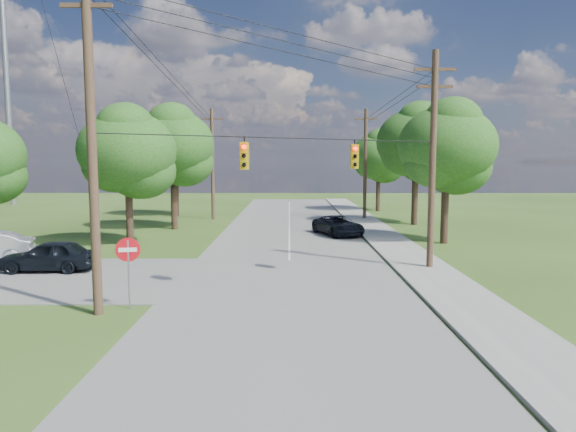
{
  "coord_description": "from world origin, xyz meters",
  "views": [
    {
      "loc": [
        2.0,
        -16.84,
        5.24
      ],
      "look_at": [
        1.94,
        5.0,
        2.94
      ],
      "focal_mm": 32.0,
      "sensor_mm": 36.0,
      "label": 1
    }
  ],
  "objects_px": {
    "car_cross_dark": "(49,256)",
    "car_main_north": "(338,225)",
    "pole_ne": "(433,157)",
    "do_not_enter_sign": "(128,258)",
    "pole_north_w": "(212,163)",
    "pole_north_e": "(365,163)",
    "pole_sw": "(91,132)"
  },
  "relations": [
    {
      "from": "pole_north_w",
      "to": "car_cross_dark",
      "type": "xyz_separation_m",
      "value": [
        -4.51,
        -22.66,
        -4.35
      ]
    },
    {
      "from": "pole_north_e",
      "to": "do_not_enter_sign",
      "type": "relative_size",
      "value": 3.86
    },
    {
      "from": "pole_sw",
      "to": "pole_north_e",
      "type": "relative_size",
      "value": 1.2
    },
    {
      "from": "pole_ne",
      "to": "car_cross_dark",
      "type": "bearing_deg",
      "value": -177.94
    },
    {
      "from": "pole_north_e",
      "to": "do_not_enter_sign",
      "type": "bearing_deg",
      "value": -113.48
    },
    {
      "from": "pole_sw",
      "to": "do_not_enter_sign",
      "type": "relative_size",
      "value": 4.63
    },
    {
      "from": "pole_ne",
      "to": "do_not_enter_sign",
      "type": "relative_size",
      "value": 4.05
    },
    {
      "from": "pole_ne",
      "to": "car_cross_dark",
      "type": "xyz_separation_m",
      "value": [
        -18.41,
        -0.66,
        -4.69
      ]
    },
    {
      "from": "car_cross_dark",
      "to": "do_not_enter_sign",
      "type": "bearing_deg",
      "value": 41.1
    },
    {
      "from": "pole_sw",
      "to": "car_main_north",
      "type": "xyz_separation_m",
      "value": [
        10.1,
        19.23,
        -5.51
      ]
    },
    {
      "from": "pole_ne",
      "to": "pole_north_e",
      "type": "height_order",
      "value": "pole_ne"
    },
    {
      "from": "pole_north_e",
      "to": "car_main_north",
      "type": "xyz_separation_m",
      "value": [
        -3.4,
        -10.37,
        -4.42
      ]
    },
    {
      "from": "pole_sw",
      "to": "do_not_enter_sign",
      "type": "height_order",
      "value": "pole_sw"
    },
    {
      "from": "car_cross_dark",
      "to": "pole_sw",
      "type": "bearing_deg",
      "value": 33.88
    },
    {
      "from": "car_main_north",
      "to": "car_cross_dark",
      "type": "bearing_deg",
      "value": -161.56
    },
    {
      "from": "car_cross_dark",
      "to": "do_not_enter_sign",
      "type": "height_order",
      "value": "do_not_enter_sign"
    },
    {
      "from": "pole_ne",
      "to": "do_not_enter_sign",
      "type": "bearing_deg",
      "value": -150.94
    },
    {
      "from": "do_not_enter_sign",
      "to": "car_cross_dark",
      "type": "bearing_deg",
      "value": 119.91
    },
    {
      "from": "pole_ne",
      "to": "do_not_enter_sign",
      "type": "distance_m",
      "value": 14.86
    },
    {
      "from": "pole_north_e",
      "to": "do_not_enter_sign",
      "type": "height_order",
      "value": "pole_north_e"
    },
    {
      "from": "pole_ne",
      "to": "car_cross_dark",
      "type": "height_order",
      "value": "pole_ne"
    },
    {
      "from": "pole_north_w",
      "to": "car_cross_dark",
      "type": "relative_size",
      "value": 2.28
    },
    {
      "from": "car_cross_dark",
      "to": "do_not_enter_sign",
      "type": "xyz_separation_m",
      "value": [
        5.81,
        -6.34,
        1.09
      ]
    },
    {
      "from": "pole_ne",
      "to": "car_main_north",
      "type": "relative_size",
      "value": 2.13
    },
    {
      "from": "car_main_north",
      "to": "do_not_enter_sign",
      "type": "bearing_deg",
      "value": -137.16
    },
    {
      "from": "car_cross_dark",
      "to": "car_main_north",
      "type": "relative_size",
      "value": 0.89
    },
    {
      "from": "do_not_enter_sign",
      "to": "pole_north_e",
      "type": "bearing_deg",
      "value": 53.94
    },
    {
      "from": "car_cross_dark",
      "to": "pole_north_e",
      "type": "bearing_deg",
      "value": 139.53
    },
    {
      "from": "pole_sw",
      "to": "pole_north_w",
      "type": "bearing_deg",
      "value": 90.77
    },
    {
      "from": "pole_sw",
      "to": "car_cross_dark",
      "type": "bearing_deg",
      "value": 125.26
    },
    {
      "from": "car_main_north",
      "to": "do_not_enter_sign",
      "type": "height_order",
      "value": "do_not_enter_sign"
    },
    {
      "from": "do_not_enter_sign",
      "to": "pole_north_w",
      "type": "bearing_deg",
      "value": 79.99
    }
  ]
}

